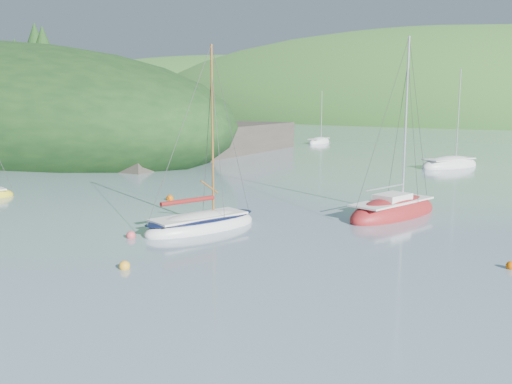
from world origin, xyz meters
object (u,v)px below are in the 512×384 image
Objects in this scene: distant_sloop_a at (450,166)px; distant_sloop_c at (319,142)px; daysailer_white at (201,225)px; sloop_red at (393,212)px.

distant_sloop_a reaches higher than distant_sloop_c.
sloop_red is (6.54, 9.49, -0.01)m from daysailer_white.
sloop_red is 26.43m from distant_sloop_a.
distant_sloop_c is at bearing 135.40° from sloop_red.
daysailer_white is 1.19× the size of distant_sloop_c.
distant_sloop_a is at bearing -41.62° from distant_sloop_c.
distant_sloop_a is (-5.91, 25.76, -0.03)m from sloop_red.
distant_sloop_c is (-32.69, 43.97, -0.06)m from sloop_red.
distant_sloop_c is (-26.79, 18.21, -0.02)m from distant_sloop_a.
daysailer_white is 0.98× the size of distant_sloop_a.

